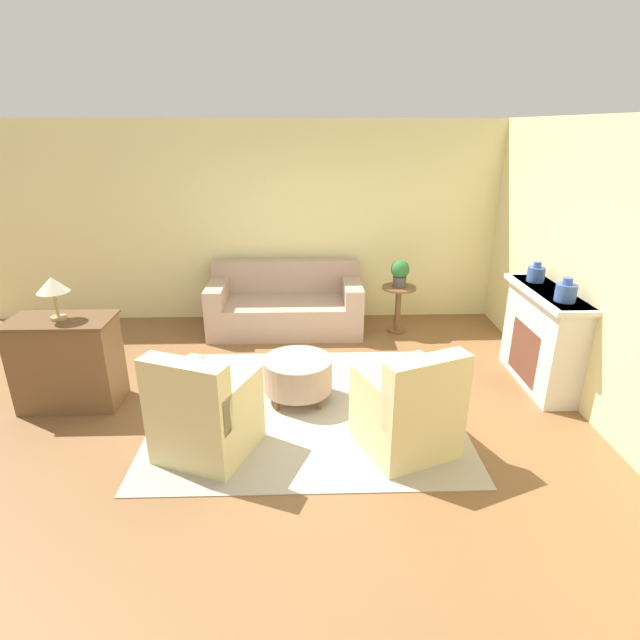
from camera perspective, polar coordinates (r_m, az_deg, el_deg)
ground_plane at (r=5.19m, az=-1.49°, el=-9.98°), size 16.00×16.00×0.00m
wall_back at (r=7.28m, az=-1.73°, el=11.01°), size 9.32×0.12×2.80m
wall_right at (r=5.41m, az=29.71°, el=4.62°), size 0.12×9.50×2.80m
rug at (r=5.19m, az=-1.49°, el=-9.93°), size 3.00×2.60×0.01m
couch at (r=7.02m, az=-3.93°, el=1.53°), size 2.09×0.96×0.92m
armchair_left at (r=4.45m, az=-13.17°, el=-10.58°), size 0.96×0.96×0.98m
armchair_right at (r=4.46m, az=10.20°, el=-10.32°), size 0.96×0.96×0.98m
ottoman_table at (r=5.20m, az=-2.53°, el=-6.19°), size 0.71×0.71×0.46m
side_table at (r=6.96m, az=8.95°, el=2.05°), size 0.46×0.46×0.66m
fireplace at (r=5.92m, az=24.07°, el=-1.68°), size 0.44×1.32×1.09m
dresser at (r=5.64m, az=-26.86°, el=-4.22°), size 1.01×0.54×0.94m
vase_mantel_near at (r=6.02m, az=23.49°, el=4.88°), size 0.19×0.19×0.22m
vase_mantel_far at (r=5.44m, az=26.32°, el=2.90°), size 0.20×0.20×0.24m
potted_plant_on_side_table at (r=6.83m, az=9.15°, el=5.44°), size 0.25×0.25×0.37m
table_lamp at (r=5.38m, az=-28.24°, el=3.38°), size 0.30×0.30×0.42m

